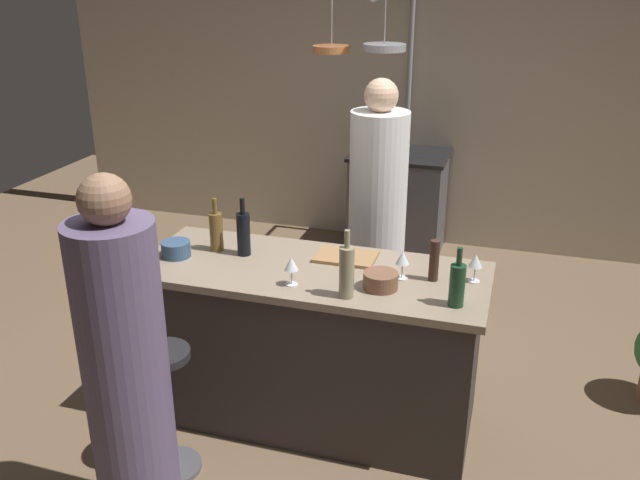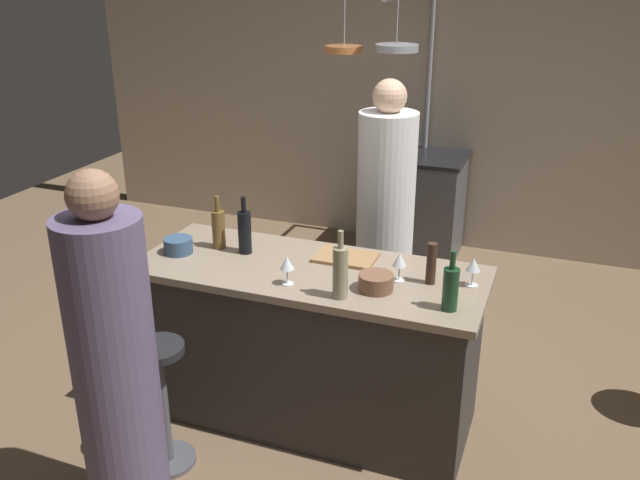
{
  "view_description": "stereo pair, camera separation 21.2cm",
  "coord_description": "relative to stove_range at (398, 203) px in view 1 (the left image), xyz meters",
  "views": [
    {
      "loc": [
        0.96,
        -3.0,
        2.34
      ],
      "look_at": [
        0.0,
        0.15,
        1.0
      ],
      "focal_mm": 37.95,
      "sensor_mm": 36.0,
      "label": 1
    },
    {
      "loc": [
        1.16,
        -2.93,
        2.34
      ],
      "look_at": [
        0.0,
        0.15,
        1.0
      ],
      "focal_mm": 37.95,
      "sensor_mm": 36.0,
      "label": 2
    }
  ],
  "objects": [
    {
      "name": "back_wall",
      "position": [
        0.0,
        0.4,
        0.85
      ],
      "size": [
        6.4,
        0.16,
        2.6
      ],
      "primitive_type": "cube",
      "color": "#BCAD99",
      "rests_on": "ground_plane"
    },
    {
      "name": "wine_bottle_amber",
      "position": [
        -0.57,
        -2.37,
        0.57
      ],
      "size": [
        0.07,
        0.07,
        0.3
      ],
      "color": "brown",
      "rests_on": "kitchen_island"
    },
    {
      "name": "chef",
      "position": [
        0.13,
        -1.47,
        0.35
      ],
      "size": [
        0.36,
        0.36,
        1.73
      ],
      "color": "white",
      "rests_on": "ground_plane"
    },
    {
      "name": "guest_left",
      "position": [
        -0.47,
        -3.45,
        0.32
      ],
      "size": [
        0.35,
        0.35,
        1.65
      ],
      "color": "#594C6B",
      "rests_on": "ground_plane"
    },
    {
      "name": "wine_glass_near_right_guest",
      "position": [
        0.46,
        -2.43,
        0.56
      ],
      "size": [
        0.07,
        0.07,
        0.15
      ],
      "color": "silver",
      "rests_on": "kitchen_island"
    },
    {
      "name": "wine_bottle_white",
      "position": [
        0.25,
        -2.7,
        0.58
      ],
      "size": [
        0.07,
        0.07,
        0.33
      ],
      "color": "gray",
      "rests_on": "kitchen_island"
    },
    {
      "name": "bar_stool_left",
      "position": [
        -0.53,
        -3.07,
        -0.07
      ],
      "size": [
        0.28,
        0.28,
        0.68
      ],
      "color": "#4C4C51",
      "rests_on": "ground_plane"
    },
    {
      "name": "wine_bottle_dark",
      "position": [
        -0.4,
        -2.38,
        0.58
      ],
      "size": [
        0.07,
        0.07,
        0.32
      ],
      "color": "black",
      "rests_on": "kitchen_island"
    },
    {
      "name": "mixing_bowl_wooden",
      "position": [
        0.39,
        -2.57,
        0.49
      ],
      "size": [
        0.17,
        0.17,
        0.08
      ],
      "primitive_type": "cylinder",
      "color": "brown",
      "rests_on": "kitchen_island"
    },
    {
      "name": "wine_glass_by_chef",
      "position": [
        -0.03,
        -2.66,
        0.56
      ],
      "size": [
        0.07,
        0.07,
        0.15
      ],
      "color": "silver",
      "rests_on": "kitchen_island"
    },
    {
      "name": "overhead_pot_rack",
      "position": [
        -0.05,
        -0.52,
        1.18
      ],
      "size": [
        0.61,
        1.48,
        2.17
      ],
      "color": "gray",
      "rests_on": "ground_plane"
    },
    {
      "name": "stove_range",
      "position": [
        0.0,
        0.0,
        0.0
      ],
      "size": [
        0.8,
        0.64,
        0.89
      ],
      "color": "#47474C",
      "rests_on": "ground_plane"
    },
    {
      "name": "wine_bottle_green",
      "position": [
        0.75,
        -2.64,
        0.56
      ],
      "size": [
        0.07,
        0.07,
        0.29
      ],
      "color": "#193D23",
      "rests_on": "kitchen_island"
    },
    {
      "name": "pepper_mill",
      "position": [
        0.61,
        -2.4,
        0.56
      ],
      "size": [
        0.05,
        0.05,
        0.21
      ],
      "primitive_type": "cylinder",
      "color": "#382319",
      "rests_on": "kitchen_island"
    },
    {
      "name": "wine_glass_near_left_guest",
      "position": [
        0.81,
        -2.36,
        0.56
      ],
      "size": [
        0.07,
        0.07,
        0.15
      ],
      "color": "silver",
      "rests_on": "kitchen_island"
    },
    {
      "name": "mixing_bowl_blue",
      "position": [
        -0.74,
        -2.51,
        0.49
      ],
      "size": [
        0.15,
        0.15,
        0.08
      ],
      "primitive_type": "cylinder",
      "color": "#334C6B",
      "rests_on": "kitchen_island"
    },
    {
      "name": "kitchen_island",
      "position": [
        0.0,
        -2.45,
        0.01
      ],
      "size": [
        1.8,
        0.72,
        0.9
      ],
      "color": "#332D2B",
      "rests_on": "ground_plane"
    },
    {
      "name": "ground_plane",
      "position": [
        0.0,
        -2.45,
        -0.45
      ],
      "size": [
        9.0,
        9.0,
        0.0
      ],
      "primitive_type": "plane",
      "color": "brown"
    },
    {
      "name": "cutting_board",
      "position": [
        0.13,
        -2.27,
        0.46
      ],
      "size": [
        0.32,
        0.22,
        0.02
      ],
      "primitive_type": "cube",
      "color": "#997047",
      "rests_on": "kitchen_island"
    }
  ]
}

